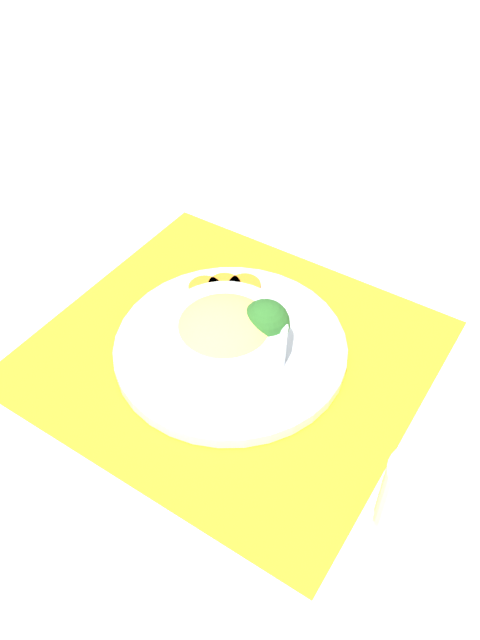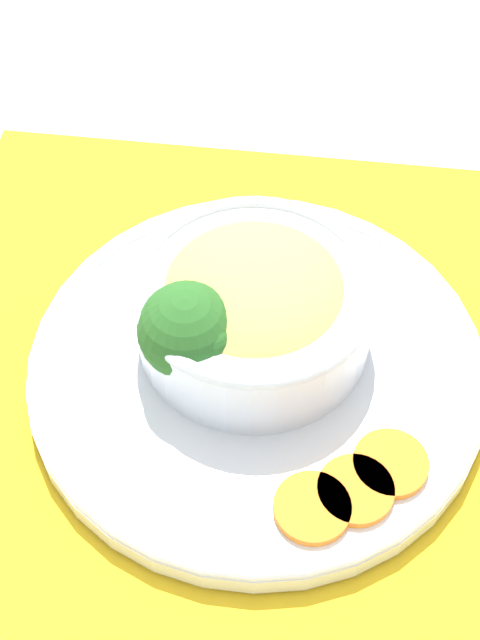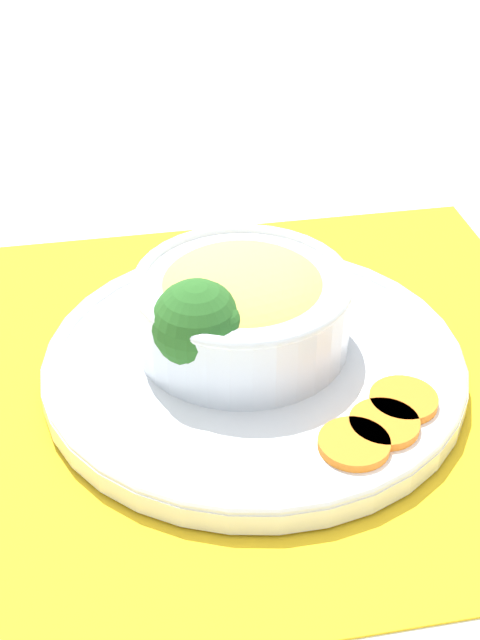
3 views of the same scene
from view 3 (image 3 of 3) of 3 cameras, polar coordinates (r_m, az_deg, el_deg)
ground_plane at (r=0.66m, az=0.89°, el=-3.81°), size 4.00×4.00×0.00m
placemat at (r=0.66m, az=0.89°, el=-3.67°), size 0.53×0.50×0.00m
plate at (r=0.65m, az=0.90°, el=-2.76°), size 0.31×0.31×0.02m
bowl at (r=0.64m, az=0.15°, el=1.03°), size 0.16×0.16×0.07m
broccoli_floret at (r=0.60m, az=-2.73°, el=-0.34°), size 0.06×0.06×0.08m
carrot_slice_near at (r=0.58m, az=7.31°, el=-7.86°), size 0.05×0.05×0.01m
carrot_slice_middle at (r=0.59m, az=9.22°, el=-6.57°), size 0.05×0.05×0.01m
carrot_slice_far at (r=0.61m, az=10.42°, el=-5.06°), size 0.05×0.05×0.01m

